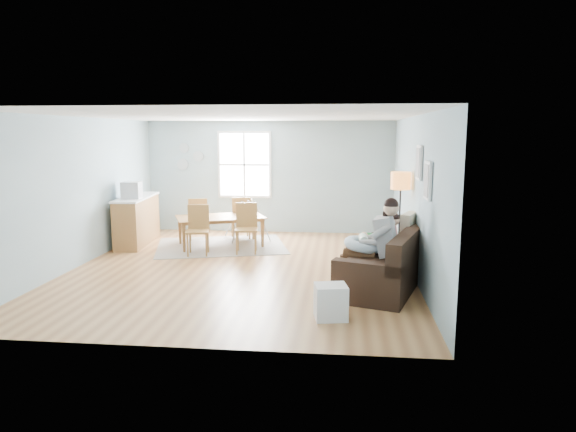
# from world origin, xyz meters

# --- Properties ---
(room) EXTENTS (8.40, 9.40, 3.90)m
(room) POSITION_xyz_m (0.00, 0.00, 2.42)
(room) COLOR #9A6136
(window) EXTENTS (1.32, 0.08, 1.62)m
(window) POSITION_xyz_m (-0.60, 3.46, 1.65)
(window) COLOR silver
(window) RESTS_ON room
(pictures) EXTENTS (0.05, 1.34, 0.74)m
(pictures) POSITION_xyz_m (2.97, -1.05, 1.85)
(pictures) COLOR silver
(pictures) RESTS_ON room
(wall_plates) EXTENTS (0.67, 0.02, 0.66)m
(wall_plates) POSITION_xyz_m (-2.00, 3.47, 1.83)
(wall_plates) COLOR #8B9DA7
(wall_plates) RESTS_ON room
(sofa) EXTENTS (1.64, 2.49, 0.93)m
(sofa) POSITION_xyz_m (2.51, -0.87, 0.33)
(sofa) COLOR black
(sofa) RESTS_ON room
(green_throw) EXTENTS (1.20, 1.08, 0.04)m
(green_throw) POSITION_xyz_m (2.66, -0.11, 0.59)
(green_throw) COLOR #16611C
(green_throw) RESTS_ON sofa
(beige_pillow) EXTENTS (0.35, 0.56, 0.54)m
(beige_pillow) POSITION_xyz_m (2.88, -0.37, 0.84)
(beige_pillow) COLOR beige
(beige_pillow) RESTS_ON sofa
(father) EXTENTS (1.06, 0.59, 1.46)m
(father) POSITION_xyz_m (2.27, -1.14, 0.78)
(father) COLOR gray
(father) RESTS_ON sofa
(nursing_pillow) EXTENTS (0.74, 0.73, 0.24)m
(nursing_pillow) POSITION_xyz_m (2.11, -1.08, 0.72)
(nursing_pillow) COLOR silver
(nursing_pillow) RESTS_ON father
(infant) EXTENTS (0.15, 0.40, 0.15)m
(infant) POSITION_xyz_m (2.11, -1.05, 0.81)
(infant) COLOR silver
(infant) RESTS_ON nursing_pillow
(toddler) EXTENTS (0.61, 0.35, 0.92)m
(toddler) POSITION_xyz_m (2.50, -0.63, 0.78)
(toddler) COLOR silver
(toddler) RESTS_ON sofa
(floor_lamp) EXTENTS (0.35, 0.35, 1.73)m
(floor_lamp) POSITION_xyz_m (2.80, 0.33, 1.43)
(floor_lamp) COLOR black
(floor_lamp) RESTS_ON room
(storage_cube) EXTENTS (0.47, 0.43, 0.46)m
(storage_cube) POSITION_xyz_m (1.64, -2.39, 0.23)
(storage_cube) COLOR silver
(storage_cube) RESTS_ON room
(rug) EXTENTS (3.13, 2.69, 0.01)m
(rug) POSITION_xyz_m (-0.80, 1.75, 0.01)
(rug) COLOR #9F9891
(rug) RESTS_ON room
(dining_table) EXTENTS (2.08, 1.66, 0.64)m
(dining_table) POSITION_xyz_m (-0.80, 1.75, 0.32)
(dining_table) COLOR brown
(dining_table) RESTS_ON rug
(chair_sw) EXTENTS (0.52, 0.52, 0.99)m
(chair_sw) POSITION_xyz_m (-1.08, 0.98, 0.57)
(chair_sw) COLOR olive
(chair_sw) RESTS_ON rug
(chair_se) EXTENTS (0.51, 0.51, 1.01)m
(chair_se) POSITION_xyz_m (-0.15, 1.24, 0.58)
(chair_se) COLOR olive
(chair_se) RESTS_ON rug
(chair_nw) EXTENTS (0.55, 0.55, 0.97)m
(chair_nw) POSITION_xyz_m (-1.44, 2.25, 0.56)
(chair_nw) COLOR olive
(chair_nw) RESTS_ON rug
(chair_ne) EXTENTS (0.56, 0.56, 0.98)m
(chair_ne) POSITION_xyz_m (-0.51, 2.51, 0.56)
(chair_ne) COLOR olive
(chair_ne) RESTS_ON rug
(counter) EXTENTS (0.73, 1.91, 1.04)m
(counter) POSITION_xyz_m (-2.70, 1.84, 0.53)
(counter) COLOR brown
(counter) RESTS_ON room
(monitor) EXTENTS (0.42, 0.40, 0.35)m
(monitor) POSITION_xyz_m (-2.65, 1.49, 1.22)
(monitor) COLOR #ADADB1
(monitor) RESTS_ON counter
(baby_swing) EXTENTS (1.17, 1.18, 0.91)m
(baby_swing) POSITION_xyz_m (-0.37, 2.52, 0.41)
(baby_swing) COLOR #ADADB1
(baby_swing) RESTS_ON room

